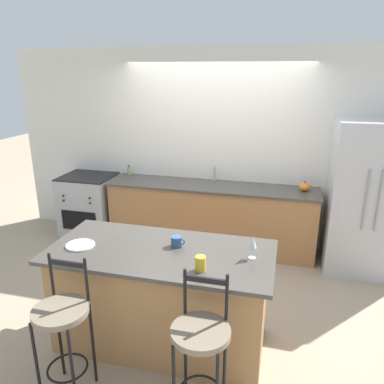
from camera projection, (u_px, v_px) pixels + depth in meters
name	position (u px, v px, depth m)	size (l,w,h in m)	color
ground_plane	(205.00, 257.00, 5.03)	(18.00, 18.00, 0.00)	tan
wall_back	(216.00, 149.00, 5.22)	(6.00, 0.07, 2.70)	silver
back_counter	(211.00, 216.00, 5.22)	(2.85, 0.64, 0.91)	#A87547
sink_faucet	(214.00, 171.00, 5.21)	(0.02, 0.13, 0.22)	#ADAFB5
kitchen_island	(162.00, 297.00, 3.34)	(1.93, 0.91, 0.93)	#A87547
refrigerator	(365.00, 197.00, 4.52)	(0.83, 0.80, 1.86)	#BCBCC1
oven_range	(90.00, 205.00, 5.61)	(0.74, 0.68, 0.92)	#ADAFB5
bar_stool_near	(63.00, 324.00, 2.75)	(0.41, 0.41, 1.11)	black
bar_stool_far	(201.00, 346.00, 2.54)	(0.41, 0.41, 1.11)	black
dinner_plate	(80.00, 245.00, 3.27)	(0.25, 0.25, 0.02)	white
wine_glass	(253.00, 243.00, 3.02)	(0.06, 0.06, 0.20)	white
coffee_mug	(177.00, 241.00, 3.26)	(0.13, 0.09, 0.09)	#335689
tumbler_cup	(200.00, 263.00, 2.86)	(0.08, 0.08, 0.12)	gold
pumpkin_decoration	(305.00, 187.00, 4.80)	(0.14, 0.14, 0.13)	orange
soap_bottle	(129.00, 171.00, 5.55)	(0.05, 0.05, 0.14)	#89B260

